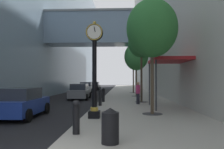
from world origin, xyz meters
name	(u,v)px	position (x,y,z in m)	size (l,w,h in m)	color
ground_plane	(108,94)	(0.00, 27.00, 0.00)	(110.00, 110.00, 0.00)	black
sidewalk_right	(129,92)	(3.21, 30.00, 0.07)	(6.41, 80.00, 0.14)	#9E998E
building_block_left	(39,10)	(-11.29, 29.92, 13.29)	(22.60, 80.00, 26.67)	#849EB2
street_clock	(94,64)	(0.67, 6.05, 2.78)	(0.84, 0.55, 4.80)	black
bollard_nearest	(76,116)	(0.44, 2.83, 0.75)	(0.26, 0.26, 1.17)	black
bollard_third	(95,101)	(0.44, 8.41, 0.75)	(0.26, 0.26, 1.17)	black
bollard_fourth	(100,97)	(0.44, 11.20, 0.75)	(0.26, 0.26, 1.17)	black
bollard_fifth	(103,95)	(0.44, 13.99, 0.75)	(0.26, 0.26, 1.17)	black
street_tree_near	(152,29)	(3.69, 7.43, 4.85)	(2.81, 2.81, 6.35)	#333335
street_tree_mid_near	(141,43)	(3.69, 14.04, 5.19)	(2.26, 2.26, 6.39)	#333335
street_tree_mid_far	(136,57)	(3.69, 20.64, 4.68)	(2.75, 2.75, 6.14)	#333335
street_tree_far	(133,58)	(3.69, 27.25, 5.14)	(2.46, 2.46, 6.44)	#333335
trash_bin	(110,125)	(1.68, 1.74, 0.68)	(0.53, 0.53, 1.05)	black
pedestrian_walking	(138,92)	(3.27, 12.39, 1.06)	(0.47, 0.47, 1.72)	#23232D
storefront_awning	(168,61)	(5.17, 10.28, 3.28)	(2.40, 3.60, 3.30)	maroon
car_white_near	(86,87)	(-3.72, 30.67, 0.81)	(2.24, 4.38, 1.66)	silver
car_blue_mid	(21,103)	(-3.41, 6.86, 0.77)	(2.18, 4.06, 1.58)	navy
car_grey_far	(80,92)	(-2.37, 18.05, 0.79)	(2.12, 4.48, 1.61)	slate
car_black_trailing	(94,86)	(-3.30, 37.81, 0.80)	(2.07, 4.41, 1.64)	black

